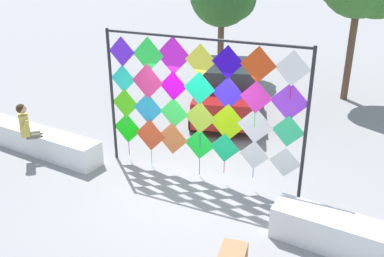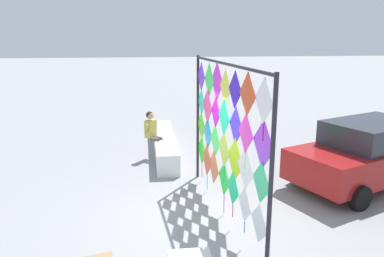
{
  "view_description": "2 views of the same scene",
  "coord_description": "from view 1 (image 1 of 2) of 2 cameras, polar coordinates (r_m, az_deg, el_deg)",
  "views": [
    {
      "loc": [
        4.22,
        -6.55,
        4.65
      ],
      "look_at": [
        0.07,
        0.34,
        1.32
      ],
      "focal_mm": 38.92,
      "sensor_mm": 36.0,
      "label": 1
    },
    {
      "loc": [
        7.19,
        -0.85,
        3.66
      ],
      "look_at": [
        -0.07,
        0.06,
        1.86
      ],
      "focal_mm": 35.4,
      "sensor_mm": 36.0,
      "label": 2
    }
  ],
  "objects": [
    {
      "name": "kite_display_rack",
      "position": [
        8.83,
        0.83,
        4.1
      ],
      "size": [
        4.58,
        0.49,
        3.19
      ],
      "color": "#232328",
      "rests_on": "ground"
    },
    {
      "name": "seated_vendor",
      "position": [
        10.76,
        -21.46,
        0.17
      ],
      "size": [
        0.67,
        0.7,
        1.45
      ],
      "color": "#666056",
      "rests_on": "ground"
    },
    {
      "name": "parked_car",
      "position": [
        13.03,
        4.96,
        5.31
      ],
      "size": [
        3.25,
        4.51,
        1.61
      ],
      "color": "maroon",
      "rests_on": "ground"
    },
    {
      "name": "ground",
      "position": [
        9.07,
        -1.53,
        -8.33
      ],
      "size": [
        120.0,
        120.0,
        0.0
      ],
      "primitive_type": "plane",
      "color": "gray"
    },
    {
      "name": "plaza_ledge_left",
      "position": [
        11.49,
        -21.09,
        -1.33
      ],
      "size": [
        4.31,
        0.62,
        0.6
      ],
      "primitive_type": "cube",
      "color": "white",
      "rests_on": "ground"
    }
  ]
}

